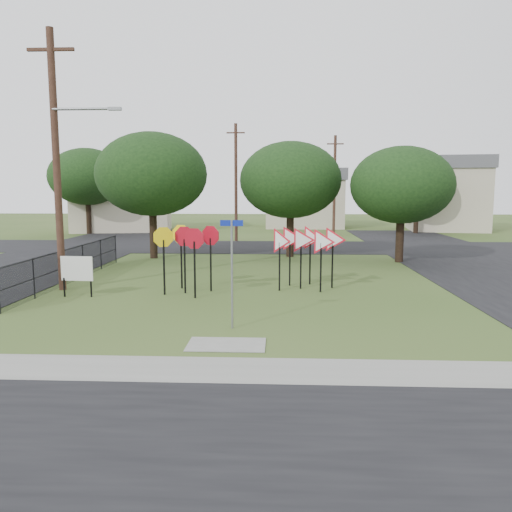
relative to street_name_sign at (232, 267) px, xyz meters
The scene contains 25 objects.
ground 1.96m from the street_name_sign, 90.25° to the left, with size 140.00×140.00×0.00m, color #334B1C.
street_near 8.36m from the street_name_sign, 90.03° to the right, with size 60.00×8.00×0.02m, color black.
sidewalk 3.81m from the street_name_sign, 90.06° to the right, with size 30.00×1.60×0.02m, color gray.
planting_strip 4.90m from the street_name_sign, 90.05° to the right, with size 30.00×0.80×0.02m, color #334B1C.
street_left 16.26m from the street_name_sign, 137.95° to the left, with size 8.00×50.00×0.02m, color black.
street_right 16.26m from the street_name_sign, 42.07° to the left, with size 8.00×50.00×0.02m, color black.
street_far 20.90m from the street_name_sign, 90.01° to the left, with size 60.00×8.00×0.02m, color black.
curb_pad 2.37m from the street_name_sign, 90.13° to the right, with size 2.00×1.20×0.02m, color gray.
street_name_sign is the anchor object (origin of this frame).
stop_sign_cluster 5.37m from the street_name_sign, 114.08° to the left, with size 2.41×2.03×2.60m.
yield_sign_cluster 6.54m from the street_name_sign, 68.39° to the left, with size 3.09×2.19×2.53m.
info_board 7.38m from the street_name_sign, 146.89° to the left, with size 1.22×0.11×1.53m.
utility_pole_main 9.62m from the street_name_sign, 143.68° to the left, with size 3.55×0.33×10.00m.
far_pole_a 25.07m from the street_name_sign, 94.61° to the left, with size 1.40×0.24×9.00m.
far_pole_b 29.56m from the street_name_sign, 78.25° to the left, with size 1.40×0.24×8.50m.
far_pole_c 32.53m from the street_name_sign, 107.98° to the left, with size 1.40×0.24×9.00m.
fence_run 10.43m from the street_name_sign, 137.06° to the left, with size 0.05×11.55×1.50m.
house_left 37.58m from the street_name_sign, 111.91° to the left, with size 10.58×8.88×7.20m.
house_mid 41.04m from the street_name_sign, 84.41° to the left, with size 8.40×8.40×6.20m.
house_right 41.03m from the street_name_sign, 63.96° to the left, with size 8.30×8.30×7.20m.
tree_near_left 16.29m from the street_name_sign, 112.04° to the left, with size 6.40×6.40×7.27m.
tree_near_mid 16.19m from the street_name_sign, 82.81° to the left, with size 6.00×6.00×6.80m.
tree_near_right 16.16m from the street_name_sign, 59.96° to the left, with size 5.60×5.60×6.33m.
tree_far_left 34.90m from the street_name_sign, 117.44° to the left, with size 6.80×6.80×7.73m.
tree_far_right 35.79m from the street_name_sign, 66.91° to the left, with size 6.00×6.00×6.80m.
Camera 1 is at (1.32, -14.72, 3.93)m, focal length 35.00 mm.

